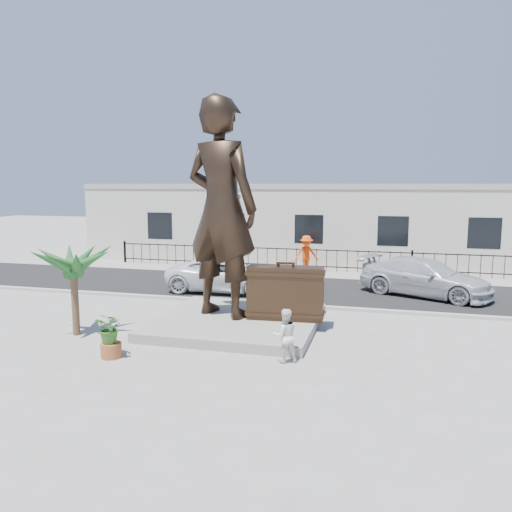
% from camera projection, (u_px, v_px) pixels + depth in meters
% --- Properties ---
extents(ground, '(100.00, 100.00, 0.00)m').
position_uv_depth(ground, '(239.00, 341.00, 15.01)').
color(ground, '#9E9991').
rests_on(ground, ground).
extents(street, '(40.00, 7.00, 0.01)m').
position_uv_depth(street, '(290.00, 288.00, 22.66)').
color(street, black).
rests_on(street, ground).
extents(curb, '(40.00, 0.25, 0.12)m').
position_uv_depth(curb, '(272.00, 304.00, 19.31)').
color(curb, '#A5A399').
rests_on(curb, ground).
extents(far_sidewalk, '(40.00, 2.50, 0.02)m').
position_uv_depth(far_sidewalk, '(304.00, 273.00, 26.49)').
color(far_sidewalk, '#9E9991').
rests_on(far_sidewalk, ground).
extents(plinth, '(5.20, 5.20, 0.30)m').
position_uv_depth(plinth, '(238.00, 322.00, 16.55)').
color(plinth, gray).
rests_on(plinth, ground).
extents(fence, '(22.00, 0.10, 1.20)m').
position_uv_depth(fence, '(306.00, 260.00, 27.17)').
color(fence, black).
rests_on(fence, ground).
extents(building, '(28.00, 7.00, 4.40)m').
position_uv_depth(building, '(317.00, 224.00, 30.97)').
color(building, silver).
rests_on(building, ground).
extents(statue, '(3.01, 2.43, 7.17)m').
position_uv_depth(statue, '(221.00, 208.00, 16.32)').
color(statue, black).
rests_on(statue, plinth).
extents(suitcase, '(2.51, 0.96, 1.73)m').
position_uv_depth(suitcase, '(285.00, 293.00, 16.22)').
color(suitcase, '#332315').
rests_on(suitcase, plinth).
extents(tourist, '(0.87, 0.80, 1.44)m').
position_uv_depth(tourist, '(285.00, 336.00, 13.12)').
color(tourist, white).
rests_on(tourist, ground).
extents(car_white, '(5.29, 2.49, 1.46)m').
position_uv_depth(car_white, '(228.00, 275.00, 21.81)').
color(car_white, white).
rests_on(car_white, street).
extents(car_silver, '(5.85, 4.20, 1.57)m').
position_uv_depth(car_silver, '(425.00, 277.00, 20.96)').
color(car_silver, '#BCBEC1').
rests_on(car_silver, street).
extents(worker, '(1.46, 1.24, 1.96)m').
position_uv_depth(worker, '(306.00, 254.00, 26.42)').
color(worker, '#F94A0D').
rests_on(worker, far_sidewalk).
extents(palm_tree, '(1.80, 1.80, 3.20)m').
position_uv_depth(palm_tree, '(77.00, 335.00, 15.61)').
color(palm_tree, '#1B4C1D').
rests_on(palm_tree, ground).
extents(planter, '(0.56, 0.56, 0.40)m').
position_uv_depth(planter, '(111.00, 350.00, 13.54)').
color(planter, '#9D5229').
rests_on(planter, ground).
extents(shrub, '(0.87, 0.78, 0.85)m').
position_uv_depth(shrub, '(110.00, 328.00, 13.45)').
color(shrub, '#306621').
rests_on(shrub, planter).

